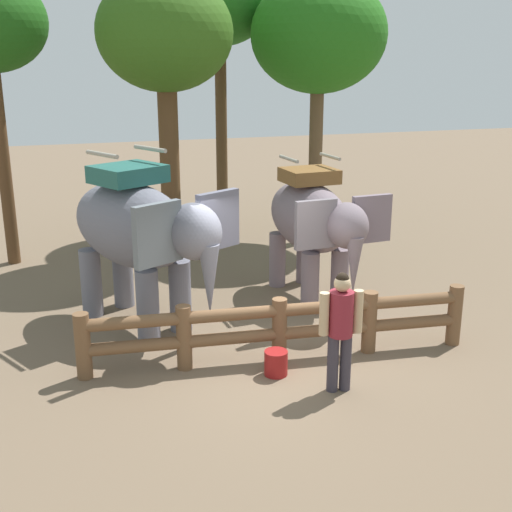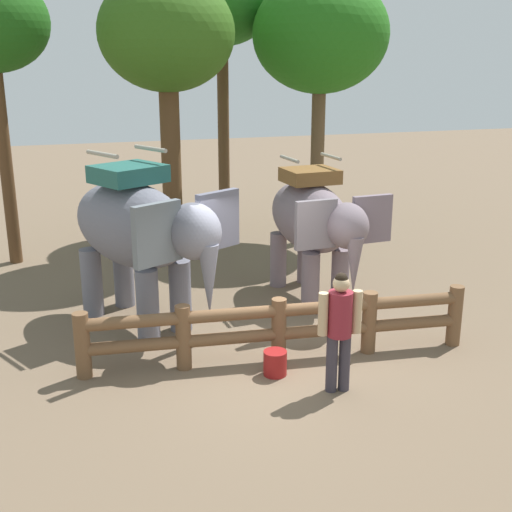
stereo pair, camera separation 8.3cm
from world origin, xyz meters
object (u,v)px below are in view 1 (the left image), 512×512
object	(u,v)px
tree_deep_back	(319,36)
feed_bucket	(276,363)
elephant_center	(313,221)
elephant_near_left	(139,231)
tourist_woman_in_black	(341,324)
tree_back_center	(220,2)
log_fence	(279,325)
tree_far_left	(165,38)

from	to	relation	value
tree_deep_back	feed_bucket	bearing A→B (deg)	-116.43
elephant_center	tree_deep_back	world-z (taller)	tree_deep_back
elephant_near_left	tourist_woman_in_black	size ratio (longest dim) A/B	2.05
elephant_center	tree_deep_back	xyz separation A→B (m)	(1.80, 4.27, 3.60)
elephant_center	elephant_near_left	bearing A→B (deg)	-173.58
tree_deep_back	tree_back_center	bearing A→B (deg)	135.01
tourist_woman_in_black	tree_back_center	xyz separation A→B (m)	(0.87, 9.96, 5.05)
log_fence	feed_bucket	world-z (taller)	log_fence
elephant_center	tree_far_left	bearing A→B (deg)	118.30
tree_deep_back	feed_bucket	distance (m)	9.49
tree_far_left	tree_deep_back	world-z (taller)	tree_deep_back
tree_back_center	tree_far_left	bearing A→B (deg)	-128.81
elephant_center	tree_far_left	xyz separation A→B (m)	(-2.11, 3.91, 3.52)
tree_deep_back	tree_far_left	bearing A→B (deg)	-174.74
tourist_woman_in_black	tree_far_left	world-z (taller)	tree_far_left
tree_back_center	tree_deep_back	world-z (taller)	tree_back_center
elephant_near_left	tree_far_left	xyz separation A→B (m)	(1.34, 4.30, 3.34)
tree_far_left	tourist_woman_in_black	bearing A→B (deg)	-82.24
elephant_center	tree_back_center	bearing A→B (deg)	91.87
log_fence	tree_back_center	xyz separation A→B (m)	(1.36, 8.74, 5.50)
elephant_center	tourist_woman_in_black	size ratio (longest dim) A/B	1.84
log_fence	elephant_center	world-z (taller)	elephant_center
elephant_center	feed_bucket	world-z (taller)	elephant_center
tourist_woman_in_black	tree_deep_back	world-z (taller)	tree_deep_back
elephant_near_left	tree_deep_back	distance (m)	7.81
tree_back_center	tree_deep_back	bearing A→B (deg)	-44.99
log_fence	tree_deep_back	xyz separation A→B (m)	(3.37, 6.74, 4.61)
tourist_woman_in_black	tree_far_left	bearing A→B (deg)	97.76
elephant_near_left	elephant_center	distance (m)	3.48
elephant_near_left	tree_deep_back	size ratio (longest dim) A/B	0.56
log_fence	tree_back_center	world-z (taller)	tree_back_center
log_fence	elephant_center	distance (m)	3.09
log_fence	elephant_center	size ratio (longest dim) A/B	1.88
tree_deep_back	elephant_near_left	bearing A→B (deg)	-138.41
tree_back_center	elephant_near_left	bearing A→B (deg)	-115.97
tourist_woman_in_black	tree_deep_back	distance (m)	9.42
elephant_center	log_fence	bearing A→B (deg)	-122.39
log_fence	tree_deep_back	bearing A→B (deg)	63.46
tree_far_left	tree_back_center	distance (m)	3.18
tree_far_left	tree_deep_back	distance (m)	3.92
elephant_near_left	tree_far_left	distance (m)	5.61
tourist_woman_in_black	tree_deep_back	xyz separation A→B (m)	(2.87, 7.96, 4.16)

